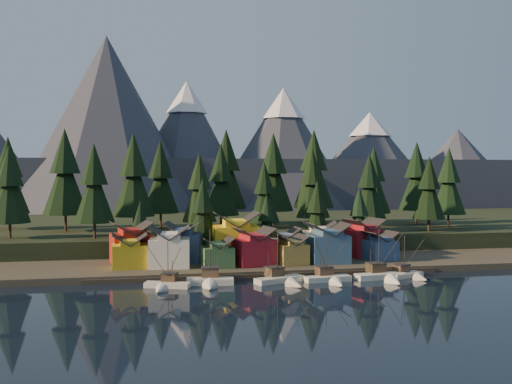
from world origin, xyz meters
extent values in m
plane|color=black|center=(0.00, 0.00, 0.00)|extent=(500.00, 500.00, 0.00)
cube|color=#383429|center=(0.00, 40.00, 0.75)|extent=(400.00, 50.00, 1.50)
cube|color=black|center=(0.00, 90.00, 3.00)|extent=(420.00, 100.00, 6.00)
cube|color=#3E362C|center=(0.00, 16.50, 0.50)|extent=(80.00, 4.00, 1.00)
cube|color=#454859|center=(0.00, 240.00, 15.00)|extent=(560.00, 160.00, 30.00)
cone|color=#454859|center=(-45.00, 180.00, 45.00)|extent=(100.00, 100.00, 90.00)
cone|color=#454859|center=(-5.00, 198.00, 36.00)|extent=(80.00, 80.00, 72.00)
cone|color=white|center=(-5.00, 198.00, 63.36)|extent=(22.40, 22.40, 17.28)
cone|color=#454859|center=(45.00, 186.00, 34.00)|extent=(84.00, 84.00, 68.00)
cone|color=white|center=(45.00, 186.00, 59.84)|extent=(23.52, 23.52, 16.32)
cone|color=#454859|center=(100.00, 202.00, 29.00)|extent=(92.00, 92.00, 58.00)
cone|color=white|center=(100.00, 202.00, 51.04)|extent=(25.76, 25.76, 13.92)
cone|color=#454859|center=(160.00, 210.00, 25.00)|extent=(88.00, 88.00, 50.00)
cube|color=beige|center=(-22.41, 8.73, 0.32)|extent=(9.60, 5.62, 1.46)
cone|color=beige|center=(-24.07, 3.95, 0.32)|extent=(3.62, 3.87, 2.74)
cube|color=black|center=(-22.41, 8.73, -0.23)|extent=(9.82, 5.73, 0.32)
cube|color=#433323|center=(-21.85, 10.32, 1.73)|extent=(3.66, 3.55, 1.64)
cube|color=#2D2B2A|center=(-21.85, 10.32, 2.65)|extent=(3.89, 3.78, 0.18)
cylinder|color=black|center=(-22.22, 9.26, 5.11)|extent=(0.16, 0.16, 8.22)
cylinder|color=black|center=(-21.23, 12.12, 3.01)|extent=(0.13, 0.13, 4.02)
cube|color=beige|center=(-13.44, 10.42, 0.39)|extent=(10.13, 4.46, 1.80)
cone|color=beige|center=(-14.04, 5.07, 0.39)|extent=(3.73, 3.71, 3.37)
cube|color=black|center=(-13.44, 10.42, -0.28)|extent=(10.37, 4.54, 0.39)
cube|color=brown|center=(-13.23, 12.20, 2.13)|extent=(3.95, 3.76, 2.02)
cube|color=#2D2B2A|center=(-13.23, 12.20, 3.26)|extent=(4.20, 4.00, 0.22)
cylinder|color=black|center=(-13.37, 11.01, 6.29)|extent=(0.20, 0.20, 10.11)
cylinder|color=black|center=(-13.00, 14.22, 3.71)|extent=(0.16, 0.16, 4.94)
cube|color=beige|center=(1.29, 9.54, 0.36)|extent=(11.44, 6.87, 1.66)
cone|color=beige|center=(3.47, 3.87, 0.36)|extent=(4.27, 4.64, 3.12)
cube|color=black|center=(1.29, 9.54, -0.26)|extent=(11.71, 7.02, 0.36)
cube|color=#4C3B28|center=(0.57, 11.43, 1.98)|extent=(4.23, 4.11, 1.87)
cube|color=#2D2B2A|center=(0.57, 11.43, 3.02)|extent=(4.49, 4.37, 0.21)
cylinder|color=black|center=(1.05, 10.17, 5.83)|extent=(0.19, 0.19, 9.36)
cylinder|color=black|center=(-0.25, 13.57, 3.43)|extent=(0.15, 0.15, 4.58)
cube|color=silver|center=(11.81, 8.85, 0.35)|extent=(10.36, 4.03, 1.60)
cone|color=silver|center=(12.39, 3.34, 0.35)|extent=(3.34, 3.74, 2.99)
cube|color=black|center=(11.81, 8.85, -0.25)|extent=(10.61, 4.11, 0.35)
cube|color=brown|center=(11.61, 10.69, 1.89)|extent=(3.49, 3.31, 1.80)
cube|color=#2D2B2A|center=(11.61, 10.69, 2.89)|extent=(3.71, 3.53, 0.20)
cylinder|color=black|center=(11.74, 9.46, 5.59)|extent=(0.18, 0.18, 8.98)
cylinder|color=black|center=(11.39, 12.77, 3.29)|extent=(0.14, 0.14, 4.39)
cube|color=white|center=(24.08, 9.21, 0.38)|extent=(11.68, 4.45, 1.75)
cone|color=white|center=(24.73, 2.99, 0.38)|extent=(3.67, 4.21, 3.28)
cube|color=black|center=(24.08, 9.21, -0.27)|extent=(11.96, 4.53, 0.38)
cube|color=#433623|center=(23.86, 11.29, 2.08)|extent=(3.82, 3.63, 1.97)
cube|color=#2D2B2A|center=(23.86, 11.29, 3.17)|extent=(4.06, 3.87, 0.22)
cylinder|color=black|center=(24.01, 9.90, 6.13)|extent=(0.20, 0.20, 9.85)
cylinder|color=black|center=(23.62, 13.64, 3.61)|extent=(0.15, 0.15, 4.82)
cube|color=beige|center=(30.44, 9.82, 0.33)|extent=(8.79, 5.57, 1.49)
cone|color=beige|center=(32.07, 5.54, 0.33)|extent=(3.62, 3.65, 2.79)
cube|color=black|center=(30.44, 9.82, -0.23)|extent=(8.99, 5.69, 0.33)
cube|color=brown|center=(29.89, 11.25, 1.77)|extent=(3.77, 3.66, 1.67)
cube|color=#2D2B2A|center=(29.89, 11.25, 2.69)|extent=(4.01, 3.90, 0.19)
cylinder|color=black|center=(30.26, 10.30, 5.20)|extent=(0.17, 0.17, 8.36)
cylinder|color=black|center=(29.28, 12.86, 3.07)|extent=(0.13, 0.13, 4.09)
cube|color=gold|center=(-30.34, 25.66, 4.20)|extent=(8.28, 7.36, 5.40)
cube|color=gold|center=(-30.34, 25.66, 7.45)|extent=(4.74, 7.00, 1.11)
cube|color=silver|center=(-21.26, 25.28, 4.83)|extent=(9.88, 8.95, 6.66)
cube|color=silver|center=(-21.26, 25.28, 8.80)|extent=(5.73, 8.44, 1.30)
cube|color=#436E3B|center=(-10.36, 22.68, 3.85)|extent=(7.38, 6.94, 4.69)
cube|color=#436E3B|center=(-10.36, 22.68, 6.68)|extent=(4.21, 6.64, 0.99)
cube|color=maroon|center=(-1.56, 24.17, 4.57)|extent=(10.05, 9.25, 6.14)
cube|color=maroon|center=(-1.56, 24.17, 8.24)|extent=(6.18, 8.32, 1.22)
cube|color=#AB8D3C|center=(7.56, 23.70, 3.91)|extent=(7.69, 7.69, 4.83)
cube|color=#AB8D3C|center=(7.56, 23.70, 6.79)|extent=(4.66, 7.10, 0.95)
cube|color=#325477|center=(16.96, 24.11, 4.87)|extent=(9.18, 7.74, 6.75)
cube|color=#325477|center=(16.96, 24.11, 8.88)|extent=(5.06, 7.57, 1.29)
cube|color=#314C75|center=(31.01, 25.61, 3.96)|extent=(8.30, 7.62, 4.91)
cube|color=#314C75|center=(31.01, 25.61, 6.90)|extent=(5.13, 6.82, 1.00)
cube|color=maroon|center=(-30.16, 32.33, 5.06)|extent=(10.66, 9.88, 7.11)
cube|color=maroon|center=(-30.16, 32.33, 9.24)|extent=(6.60, 8.85, 1.29)
cube|color=#375282|center=(-17.66, 32.41, 5.00)|extent=(9.97, 9.55, 6.99)
cube|color=#375282|center=(-17.66, 32.41, 9.08)|extent=(6.14, 8.66, 1.21)
cube|color=yellow|center=(-4.20, 34.54, 5.70)|extent=(11.51, 9.89, 8.40)
cube|color=yellow|center=(-4.20, 34.54, 10.67)|extent=(6.47, 9.53, 1.57)
cube|color=beige|center=(7.66, 31.65, 4.26)|extent=(7.96, 6.61, 5.52)
cube|color=beige|center=(7.66, 31.65, 7.55)|extent=(4.44, 6.40, 1.10)
cube|color=silver|center=(17.37, 32.75, 4.81)|extent=(10.05, 9.35, 6.61)
cube|color=silver|center=(17.37, 32.75, 8.70)|extent=(6.30, 8.30, 1.20)
cube|color=maroon|center=(29.29, 32.59, 5.05)|extent=(10.19, 9.76, 7.09)
cube|color=maroon|center=(29.29, 32.59, 9.19)|extent=(6.31, 8.82, 1.23)
cylinder|color=#332319|center=(-62.00, 52.00, 8.17)|extent=(0.70, 0.70, 4.34)
cone|color=black|center=(-62.00, 52.00, 17.57)|extent=(10.61, 10.61, 14.95)
cone|color=black|center=(-62.00, 52.00, 25.29)|extent=(7.23, 7.23, 10.85)
cylinder|color=#332319|center=(-50.00, 68.00, 8.68)|extent=(0.70, 0.70, 5.36)
cone|color=black|center=(-50.00, 68.00, 20.30)|extent=(13.11, 13.11, 18.47)
cone|color=black|center=(-50.00, 68.00, 29.83)|extent=(8.94, 8.94, 13.41)
cylinder|color=#332319|center=(-40.00, 48.00, 8.22)|extent=(0.70, 0.70, 4.45)
cone|color=black|center=(-40.00, 48.00, 17.85)|extent=(10.87, 10.87, 15.31)
cone|color=black|center=(-40.00, 48.00, 25.76)|extent=(7.41, 7.41, 11.11)
cylinder|color=#332319|center=(-30.00, 60.00, 8.55)|extent=(0.70, 0.70, 5.10)
cone|color=black|center=(-30.00, 60.00, 19.61)|extent=(12.48, 12.48, 17.58)
cone|color=black|center=(-30.00, 60.00, 28.69)|extent=(8.51, 8.51, 12.76)
cylinder|color=#332319|center=(-22.00, 75.00, 8.44)|extent=(0.70, 0.70, 4.88)
cone|color=black|center=(-22.00, 75.00, 19.01)|extent=(11.93, 11.93, 16.81)
cone|color=black|center=(-22.00, 75.00, 27.69)|extent=(8.13, 8.13, 12.20)
cylinder|color=#332319|center=(-12.00, 50.00, 8.01)|extent=(0.70, 0.70, 4.02)
cone|color=black|center=(-12.00, 50.00, 16.73)|extent=(9.83, 9.83, 13.86)
cone|color=black|center=(-12.00, 50.00, 23.88)|extent=(6.71, 6.71, 10.06)
cylinder|color=#332319|center=(-4.00, 65.00, 8.30)|extent=(0.70, 0.70, 4.61)
cone|color=black|center=(-4.00, 65.00, 18.28)|extent=(11.26, 11.26, 15.87)
cone|color=black|center=(-4.00, 65.00, 26.47)|extent=(7.68, 7.68, 11.52)
cylinder|color=#332319|center=(6.00, 48.00, 7.80)|extent=(0.70, 0.70, 3.60)
cone|color=black|center=(6.00, 48.00, 15.59)|extent=(8.79, 8.79, 12.39)
cone|color=black|center=(6.00, 48.00, 21.99)|extent=(6.00, 6.00, 8.99)
cylinder|color=#332319|center=(14.00, 72.00, 8.66)|extent=(0.70, 0.70, 5.33)
cone|color=black|center=(14.00, 72.00, 20.21)|extent=(13.02, 13.02, 18.35)
cone|color=black|center=(14.00, 72.00, 29.68)|extent=(8.88, 8.88, 13.32)
cylinder|color=#332319|center=(22.00, 55.00, 8.17)|extent=(0.70, 0.70, 4.34)
cone|color=black|center=(22.00, 55.00, 17.56)|extent=(10.60, 10.60, 14.94)
cone|color=black|center=(22.00, 55.00, 25.27)|extent=(7.23, 7.23, 10.84)
cylinder|color=#332319|center=(30.00, 80.00, 8.83)|extent=(0.70, 0.70, 5.65)
cone|color=black|center=(30.00, 80.00, 21.07)|extent=(13.82, 13.82, 19.47)
cone|color=black|center=(30.00, 80.00, 31.12)|extent=(9.42, 9.42, 14.13)
cylinder|color=#332319|center=(38.00, 50.00, 8.03)|extent=(0.70, 0.70, 4.07)
cone|color=black|center=(38.00, 50.00, 16.85)|extent=(9.94, 9.94, 14.01)
cone|color=black|center=(38.00, 50.00, 24.08)|extent=(6.78, 6.78, 10.17)
cylinder|color=#332319|center=(46.00, 66.00, 8.27)|extent=(0.70, 0.70, 4.54)
cone|color=black|center=(46.00, 66.00, 18.11)|extent=(11.10, 11.10, 15.64)
cone|color=black|center=(46.00, 66.00, 26.18)|extent=(7.57, 7.57, 11.35)
cylinder|color=#332319|center=(56.00, 48.00, 7.96)|extent=(0.70, 0.70, 3.92)
cone|color=black|center=(56.00, 48.00, 16.46)|extent=(9.59, 9.59, 13.51)
cone|color=black|center=(56.00, 48.00, 23.44)|extent=(6.54, 6.54, 9.81)
cylinder|color=#332319|center=(64.00, 72.00, 8.46)|extent=(0.70, 0.70, 4.92)
cone|color=black|center=(64.00, 72.00, 19.11)|extent=(12.02, 12.02, 16.93)
cone|color=black|center=(64.00, 72.00, 27.85)|extent=(8.19, 8.19, 12.29)
cylinder|color=#332319|center=(0.00, 82.00, 8.81)|extent=(0.70, 0.70, 5.62)
cone|color=black|center=(0.00, 82.00, 20.99)|extent=(13.74, 13.74, 19.36)
cone|color=black|center=(0.00, 82.00, 30.98)|extent=(9.37, 9.37, 14.05)
cylinder|color=#332319|center=(-68.00, 78.00, 8.50)|extent=(0.70, 0.70, 5.01)
cone|color=black|center=(-68.00, 78.00, 19.36)|extent=(12.25, 12.25, 17.25)
cone|color=black|center=(-68.00, 78.00, 28.26)|extent=(8.35, 8.35, 12.52)
cylinder|color=#332319|center=(68.00, 58.00, 8.23)|extent=(0.70, 0.70, 4.46)
cone|color=black|center=(68.00, 58.00, 17.89)|extent=(10.90, 10.90, 15.36)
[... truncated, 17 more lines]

